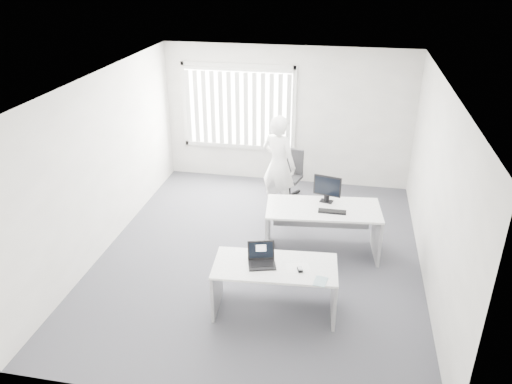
% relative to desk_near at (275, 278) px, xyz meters
% --- Properties ---
extents(ground, '(6.00, 6.00, 0.00)m').
position_rel_desk_near_xyz_m(ground, '(-0.44, 1.31, -0.53)').
color(ground, '#4E4E55').
rests_on(ground, ground).
extents(wall_back, '(5.00, 0.02, 2.80)m').
position_rel_desk_near_xyz_m(wall_back, '(-0.44, 4.31, 0.87)').
color(wall_back, silver).
rests_on(wall_back, ground).
extents(wall_front, '(5.00, 0.02, 2.80)m').
position_rel_desk_near_xyz_m(wall_front, '(-0.44, -1.69, 0.87)').
color(wall_front, silver).
rests_on(wall_front, ground).
extents(wall_left, '(0.02, 6.00, 2.80)m').
position_rel_desk_near_xyz_m(wall_left, '(-2.94, 1.31, 0.87)').
color(wall_left, silver).
rests_on(wall_left, ground).
extents(wall_right, '(0.02, 6.00, 2.80)m').
position_rel_desk_near_xyz_m(wall_right, '(2.06, 1.31, 0.87)').
color(wall_right, silver).
rests_on(wall_right, ground).
extents(ceiling, '(5.00, 6.00, 0.02)m').
position_rel_desk_near_xyz_m(ceiling, '(-0.44, 1.31, 2.27)').
color(ceiling, white).
rests_on(ceiling, wall_back).
extents(window, '(2.32, 0.06, 1.76)m').
position_rel_desk_near_xyz_m(window, '(-1.44, 4.27, 1.02)').
color(window, silver).
rests_on(window, wall_back).
extents(blinds, '(2.20, 0.10, 1.50)m').
position_rel_desk_near_xyz_m(blinds, '(-1.44, 4.21, 0.99)').
color(blinds, silver).
rests_on(blinds, wall_back).
extents(desk_near, '(1.65, 0.87, 0.73)m').
position_rel_desk_near_xyz_m(desk_near, '(0.00, 0.00, 0.00)').
color(desk_near, white).
rests_on(desk_near, ground).
extents(desk_far, '(1.84, 1.01, 0.80)m').
position_rel_desk_near_xyz_m(desk_far, '(0.51, 1.60, 0.05)').
color(desk_far, white).
rests_on(desk_far, ground).
extents(office_chair, '(0.66, 0.66, 0.96)m').
position_rel_desk_near_xyz_m(office_chair, '(-0.24, 3.51, -0.23)').
color(office_chair, black).
rests_on(office_chair, ground).
extents(person, '(0.80, 0.69, 1.86)m').
position_rel_desk_near_xyz_m(person, '(-0.39, 2.86, 0.40)').
color(person, white).
rests_on(person, ground).
extents(laptop, '(0.42, 0.39, 0.27)m').
position_rel_desk_near_xyz_m(laptop, '(-0.17, -0.04, 0.34)').
color(laptop, black).
rests_on(laptop, desk_near).
extents(paper_sheet, '(0.34, 0.28, 0.00)m').
position_rel_desk_near_xyz_m(paper_sheet, '(0.30, 0.00, 0.20)').
color(paper_sheet, white).
rests_on(paper_sheet, desk_near).
extents(mouse, '(0.09, 0.11, 0.04)m').
position_rel_desk_near_xyz_m(mouse, '(0.33, -0.06, 0.23)').
color(mouse, '#A9A9AC').
rests_on(mouse, paper_sheet).
extents(booklet, '(0.18, 0.23, 0.01)m').
position_rel_desk_near_xyz_m(booklet, '(0.60, -0.25, 0.21)').
color(booklet, white).
rests_on(booklet, desk_near).
extents(keyboard, '(0.42, 0.14, 0.02)m').
position_rel_desk_near_xyz_m(keyboard, '(0.65, 1.47, 0.29)').
color(keyboard, black).
rests_on(keyboard, desk_far).
extents(monitor, '(0.46, 0.23, 0.44)m').
position_rel_desk_near_xyz_m(monitor, '(0.54, 1.82, 0.50)').
color(monitor, black).
rests_on(monitor, desk_far).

